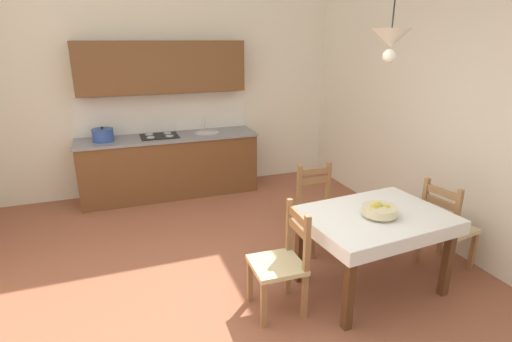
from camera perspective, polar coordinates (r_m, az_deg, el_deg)
ground_plane at (r=3.78m, az=-4.40°, el=-18.75°), size 5.82×6.80×0.10m
wall_back at (r=6.13m, az=-13.42°, el=16.87°), size 5.82×0.12×4.24m
wall_right at (r=4.52m, az=30.67°, el=14.54°), size 0.12×6.80×4.24m
kitchen_cabinetry at (r=5.96m, az=-12.44°, el=4.58°), size 2.53×0.63×2.20m
dining_table at (r=3.78m, az=16.46°, el=-7.72°), size 1.34×1.03×0.75m
dining_chair_kitchen_side at (r=4.47m, az=8.91°, el=-5.47°), size 0.42×0.42×0.93m
dining_chair_tv_side at (r=3.45m, az=3.64°, el=-12.89°), size 0.43×0.43×0.93m
dining_chair_window_side at (r=4.44m, az=25.37°, el=-7.28°), size 0.48×0.48×0.93m
fruit_bowl at (r=3.65m, az=17.11°, el=-5.35°), size 0.30×0.30×0.12m
pendant_lamp at (r=3.52m, az=18.63°, el=17.35°), size 0.32×0.32×0.81m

